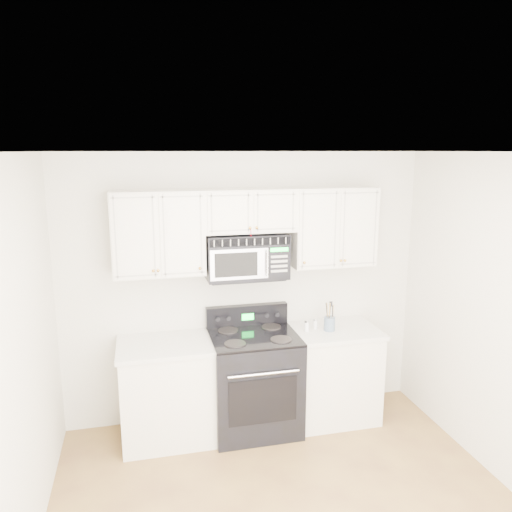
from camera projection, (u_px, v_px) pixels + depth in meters
name	position (u px, v px, depth m)	size (l,w,h in m)	color
room	(303.00, 359.00, 3.19)	(3.51, 3.51, 2.61)	olive
base_cabinet_left	(168.00, 394.00, 4.56)	(0.86, 0.65, 0.92)	beige
base_cabinet_right	(331.00, 376.00, 4.93)	(0.86, 0.65, 0.92)	beige
range	(254.00, 380.00, 4.71)	(0.80, 0.73, 1.13)	black
upper_cabinets	(249.00, 226.00, 4.57)	(2.44, 0.37, 0.75)	beige
microwave	(246.00, 256.00, 4.59)	(0.75, 0.42, 0.41)	black
utensil_crock	(329.00, 323.00, 4.76)	(0.11, 0.11, 0.29)	slate
shaker_salt	(307.00, 326.00, 4.74)	(0.05, 0.05, 0.11)	silver
shaker_pepper	(315.00, 324.00, 4.81)	(0.04, 0.04, 0.10)	silver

